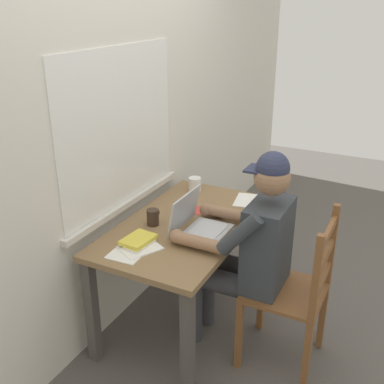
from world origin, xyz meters
TOP-DOWN VIEW (x-y plane):
  - ground_plane at (0.00, 0.00)m, footprint 8.00×8.00m
  - back_wall at (-0.00, 0.43)m, footprint 6.00×0.08m
  - desk at (0.00, 0.00)m, footprint 1.24×0.71m
  - seated_person at (-0.07, -0.43)m, footprint 0.50×0.60m
  - wooden_chair at (-0.07, -0.71)m, footprint 0.42×0.42m
  - laptop at (-0.08, -0.11)m, footprint 0.33×0.27m
  - computer_mouse at (0.17, -0.14)m, footprint 0.06×0.10m
  - coffee_mug_white at (0.49, 0.18)m, footprint 0.13×0.09m
  - coffee_mug_dark at (-0.11, 0.17)m, footprint 0.11×0.07m
  - book_stack_main at (-0.36, 0.10)m, footprint 0.21×0.16m
  - paper_pile_near_laptop at (-0.39, 0.08)m, footprint 0.26×0.25m
  - paper_pile_back_corner at (0.47, -0.21)m, footprint 0.26×0.19m
  - paper_pile_side at (-0.44, 0.11)m, footprint 0.24×0.19m
  - landscape_photo_print at (0.20, -0.00)m, footprint 0.15×0.13m

SIDE VIEW (x-z plane):
  - ground_plane at x=0.00m, z-range 0.00..0.00m
  - wooden_chair at x=-0.07m, z-range -0.01..0.94m
  - desk at x=0.00m, z-range 0.25..0.95m
  - seated_person at x=-0.07m, z-range 0.06..1.31m
  - landscape_photo_print at x=0.20m, z-range 0.70..0.70m
  - paper_pile_side at x=-0.44m, z-range 0.70..0.71m
  - paper_pile_back_corner at x=0.47m, z-range 0.70..0.71m
  - paper_pile_near_laptop at x=-0.39m, z-range 0.70..0.71m
  - computer_mouse at x=0.17m, z-range 0.70..0.74m
  - book_stack_main at x=-0.36m, z-range 0.70..0.75m
  - coffee_mug_white at x=0.49m, z-range 0.70..0.80m
  - coffee_mug_dark at x=-0.11m, z-range 0.70..0.80m
  - laptop at x=-0.08m, z-range 0.64..0.87m
  - back_wall at x=0.00m, z-range 0.00..2.60m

